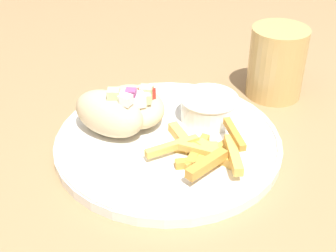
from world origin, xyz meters
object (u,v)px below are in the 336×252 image
object	(u,v)px
pita_sandwich_near	(109,113)
fries_pile	(204,151)
plate	(168,141)
sauce_ramekin	(209,106)
water_glass	(276,65)
pita_sandwich_far	(134,106)

from	to	relation	value
pita_sandwich_near	fries_pile	bearing A→B (deg)	8.15
plate	sauce_ramekin	size ratio (longest dim) A/B	3.65
plate	pita_sandwich_near	xyz separation A→B (m)	(-0.08, -0.02, 0.04)
pita_sandwich_near	sauce_ramekin	size ratio (longest dim) A/B	1.35
sauce_ramekin	water_glass	size ratio (longest dim) A/B	0.75
fries_pile	water_glass	world-z (taller)	water_glass
pita_sandwich_near	fries_pile	size ratio (longest dim) A/B	0.89
plate	pita_sandwich_far	world-z (taller)	pita_sandwich_far
sauce_ramekin	water_glass	bearing A→B (deg)	64.64
sauce_ramekin	water_glass	world-z (taller)	water_glass
plate	water_glass	size ratio (longest dim) A/B	2.73
pita_sandwich_near	fries_pile	world-z (taller)	pita_sandwich_near
pita_sandwich_near	water_glass	size ratio (longest dim) A/B	1.01
sauce_ramekin	pita_sandwich_far	bearing A→B (deg)	-152.83
plate	fries_pile	size ratio (longest dim) A/B	2.41
fries_pile	sauce_ramekin	world-z (taller)	sauce_ramekin
pita_sandwich_far	water_glass	distance (m)	0.24
fries_pile	water_glass	distance (m)	0.23
plate	pita_sandwich_far	xyz separation A→B (m)	(-0.06, 0.02, 0.03)
pita_sandwich_near	water_glass	distance (m)	0.28
sauce_ramekin	fries_pile	bearing A→B (deg)	-73.63
pita_sandwich_near	pita_sandwich_far	bearing A→B (deg)	76.02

